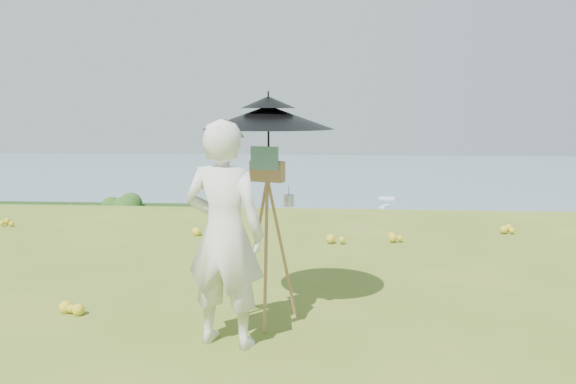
# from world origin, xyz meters

# --- Properties ---
(ground) EXTENTS (14.00, 14.00, 0.00)m
(ground) POSITION_xyz_m (0.00, 0.00, 0.00)
(ground) COLOR #587621
(ground) RESTS_ON ground
(shoreline_tier) EXTENTS (170.00, 28.00, 8.00)m
(shoreline_tier) POSITION_xyz_m (0.00, 75.00, -36.00)
(shoreline_tier) COLOR #656051
(shoreline_tier) RESTS_ON bay_water
(bay_water) EXTENTS (700.00, 700.00, 0.00)m
(bay_water) POSITION_xyz_m (0.00, 240.00, -34.00)
(bay_water) COLOR slate
(bay_water) RESTS_ON ground
(peninsula) EXTENTS (90.00, 60.00, 12.00)m
(peninsula) POSITION_xyz_m (-75.00, 155.00, -29.00)
(peninsula) COLOR #19350E
(peninsula) RESTS_ON bay_water
(slope_trees) EXTENTS (110.00, 50.00, 6.00)m
(slope_trees) POSITION_xyz_m (0.00, 35.00, -15.00)
(slope_trees) COLOR #234D17
(slope_trees) RESTS_ON forest_slope
(harbor_town) EXTENTS (110.00, 22.00, 5.00)m
(harbor_town) POSITION_xyz_m (0.00, 75.00, -29.50)
(harbor_town) COLOR silver
(harbor_town) RESTS_ON shoreline_tier
(moored_boats) EXTENTS (140.00, 140.00, 0.70)m
(moored_boats) POSITION_xyz_m (-12.50, 161.00, -33.65)
(moored_boats) COLOR white
(moored_boats) RESTS_ON bay_water
(wildflowers) EXTENTS (10.00, 10.50, 0.12)m
(wildflowers) POSITION_xyz_m (0.00, 0.25, 0.06)
(wildflowers) COLOR gold
(wildflowers) RESTS_ON ground
(painter) EXTENTS (0.77, 0.60, 1.89)m
(painter) POSITION_xyz_m (0.78, 0.28, 0.94)
(painter) COLOR beige
(painter) RESTS_ON ground
(field_easel) EXTENTS (0.79, 0.79, 1.64)m
(field_easel) POSITION_xyz_m (1.08, 0.82, 0.82)
(field_easel) COLOR #A16A43
(field_easel) RESTS_ON ground
(sun_umbrella) EXTENTS (1.49, 1.49, 0.78)m
(sun_umbrella) POSITION_xyz_m (1.09, 0.85, 1.73)
(sun_umbrella) COLOR black
(sun_umbrella) RESTS_ON field_easel
(painter_cap) EXTENTS (0.25, 0.28, 0.10)m
(painter_cap) POSITION_xyz_m (0.78, 0.28, 1.83)
(painter_cap) COLOR #CF7179
(painter_cap) RESTS_ON painter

